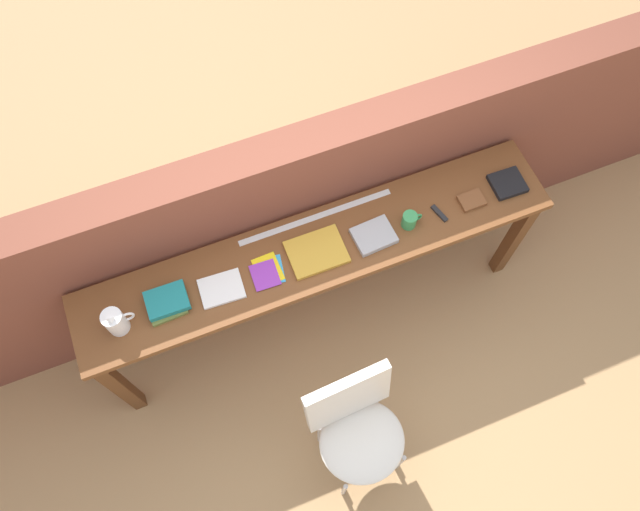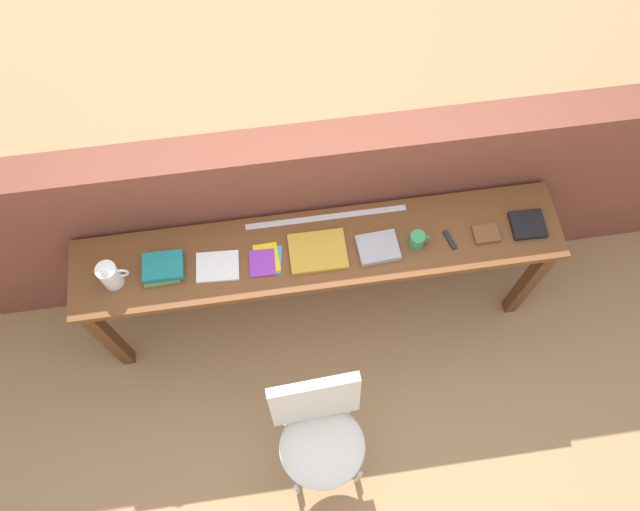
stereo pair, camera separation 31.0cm
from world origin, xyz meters
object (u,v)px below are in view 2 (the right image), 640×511
object	(u,v)px
chair_white_moulded	(320,431)
pamphlet_pile_colourful	(266,260)
book_repair_rightmost	(528,225)
multitool_folded	(450,240)
pitcher_white	(110,275)
magazine_cycling	(218,267)
leather_journal_brown	(486,234)
book_stack_leftmost	(163,268)
book_open_centre	(318,251)
mug	(417,240)

from	to	relation	value
chair_white_moulded	pamphlet_pile_colourful	size ratio (longest dim) A/B	4.90
chair_white_moulded	book_repair_rightmost	world-z (taller)	book_repair_rightmost
multitool_folded	book_repair_rightmost	distance (m)	0.41
pitcher_white	magazine_cycling	size ratio (longest dim) A/B	0.87
magazine_cycling	leather_journal_brown	distance (m)	1.37
book_stack_leftmost	book_repair_rightmost	world-z (taller)	book_stack_leftmost
pitcher_white	multitool_folded	world-z (taller)	pitcher_white
pitcher_white	pamphlet_pile_colourful	xyz separation A→B (m)	(0.75, 0.01, -0.07)
magazine_cycling	chair_white_moulded	bearing A→B (deg)	-60.23
chair_white_moulded	leather_journal_brown	bearing A→B (deg)	39.25
book_open_centre	multitool_folded	distance (m)	0.67
pitcher_white	book_open_centre	world-z (taller)	pitcher_white
book_repair_rightmost	book_stack_leftmost	bearing A→B (deg)	-178.39
chair_white_moulded	book_repair_rightmost	xyz separation A→B (m)	(1.19, 0.81, 0.37)
chair_white_moulded	leather_journal_brown	xyz separation A→B (m)	(0.97, 0.79, 0.37)
magazine_cycling	leather_journal_brown	bearing A→B (deg)	2.84
pitcher_white	book_repair_rightmost	distance (m)	2.10
book_stack_leftmost	chair_white_moulded	bearing A→B (deg)	-50.93
chair_white_moulded	multitool_folded	bearing A→B (deg)	45.24
book_stack_leftmost	mug	bearing A→B (deg)	-1.33
book_stack_leftmost	magazine_cycling	xyz separation A→B (m)	(0.27, -0.02, -0.02)
book_stack_leftmost	multitool_folded	world-z (taller)	book_stack_leftmost
magazine_cycling	book_open_centre	world-z (taller)	book_open_centre
multitool_folded	leather_journal_brown	xyz separation A→B (m)	(0.19, 0.00, 0.00)
chair_white_moulded	book_stack_leftmost	size ratio (longest dim) A/B	4.35
book_stack_leftmost	book_repair_rightmost	distance (m)	1.86
pitcher_white	book_repair_rightmost	world-z (taller)	pitcher_white
chair_white_moulded	book_open_centre	xyz separation A→B (m)	(0.11, 0.81, 0.36)
magazine_cycling	pamphlet_pile_colourful	distance (m)	0.24
pamphlet_pile_colourful	book_repair_rightmost	size ratio (longest dim) A/B	1.06
pitcher_white	chair_white_moulded	bearing A→B (deg)	-41.25
multitool_folded	book_repair_rightmost	xyz separation A→B (m)	(0.41, 0.03, 0.01)
book_open_centre	mug	distance (m)	0.50
pamphlet_pile_colourful	mug	distance (m)	0.76
leather_journal_brown	book_stack_leftmost	bearing A→B (deg)	179.15
mug	magazine_cycling	bearing A→B (deg)	179.35
magazine_cycling	multitool_folded	bearing A→B (deg)	2.52
book_stack_leftmost	magazine_cycling	world-z (taller)	book_stack_leftmost
leather_journal_brown	multitool_folded	bearing A→B (deg)	-178.30
multitool_folded	leather_journal_brown	world-z (taller)	leather_journal_brown
magazine_cycling	mug	world-z (taller)	mug
pitcher_white	book_open_centre	bearing A→B (deg)	0.98
pamphlet_pile_colourful	mug	world-z (taller)	mug
mug	leather_journal_brown	size ratio (longest dim) A/B	0.85
magazine_cycling	multitool_folded	size ratio (longest dim) A/B	1.92
pitcher_white	pamphlet_pile_colourful	size ratio (longest dim) A/B	1.01
pamphlet_pile_colourful	mug	bearing A→B (deg)	-1.16
book_repair_rightmost	pitcher_white	bearing A→B (deg)	-177.70
pamphlet_pile_colourful	book_repair_rightmost	world-z (taller)	book_repair_rightmost
book_stack_leftmost	multitool_folded	size ratio (longest dim) A/B	1.86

